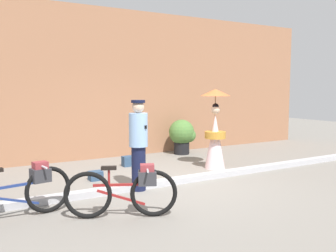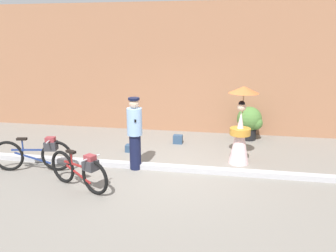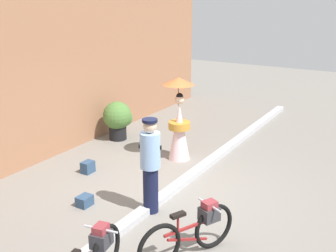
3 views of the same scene
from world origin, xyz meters
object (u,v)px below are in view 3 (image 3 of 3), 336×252
Objects in this scene: backpack_on_pavement at (85,201)px; backpack_spare at (88,167)px; bicycle_far_side at (192,231)px; potted_plant_by_door at (118,118)px; person_officer at (150,164)px; person_with_parasol at (179,121)px.

backpack_spare is at bearing 39.12° from backpack_on_pavement.
bicycle_far_side is 1.54× the size of potted_plant_by_door.
person_officer is 3.91m from potted_plant_by_door.
person_with_parasol is 2.05m from potted_plant_by_door.
backpack_on_pavement is 1.02× the size of backpack_spare.
backpack_on_pavement is at bearing 81.60° from bicycle_far_side.
bicycle_far_side is 5.80× the size of backpack_spare.
backpack_spare is at bearing 143.55° from person_with_parasol.
person_with_parasol is 6.94× the size of backpack_on_pavement.
backpack_spare is at bearing 71.25° from person_officer.
person_officer is at bearing -108.75° from backpack_spare.
bicycle_far_side is 3.57m from backpack_spare.
person_officer is 2.49m from person_with_parasol.
potted_plant_by_door is at bearing 45.54° from person_officer.
potted_plant_by_door is (3.51, 3.99, 0.15)m from bicycle_far_side.
person_officer is at bearing 57.04° from bicycle_far_side.
person_with_parasol reaches higher than person_officer.
potted_plant_by_door is (0.36, 1.99, -0.33)m from person_with_parasol.
person_officer is (0.78, 1.21, 0.48)m from bicycle_far_side.
bicycle_far_side is 2.36m from backpack_on_pavement.
person_with_parasol is (2.36, 0.79, -0.00)m from person_officer.
backpack_on_pavement is at bearing 173.54° from person_with_parasol.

